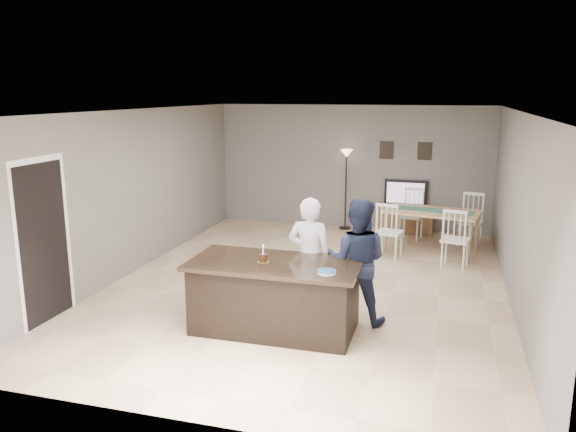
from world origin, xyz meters
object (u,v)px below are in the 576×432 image
(kitchen_island, at_px, (275,296))
(woman, at_px, (310,258))
(television, at_px, (406,193))
(birthday_cake, at_px, (263,258))
(tv_console, at_px, (404,219))
(floor_lamp, at_px, (346,168))
(dining_table, at_px, (432,218))
(plate_stack, at_px, (327,272))
(man, at_px, (357,261))

(kitchen_island, relative_size, woman, 1.31)
(television, bearing_deg, birthday_cake, 76.71)
(tv_console, xyz_separation_m, floor_lamp, (-1.29, 0.02, 1.06))
(dining_table, bearing_deg, tv_console, 125.03)
(television, distance_m, woman, 5.15)
(television, relative_size, floor_lamp, 0.52)
(birthday_cake, xyz_separation_m, floor_lamp, (0.05, 5.63, 0.41))
(plate_stack, xyz_separation_m, floor_lamp, (-0.80, 5.86, 0.45))
(plate_stack, xyz_separation_m, dining_table, (1.08, 4.47, -0.25))
(kitchen_island, bearing_deg, birthday_cake, -165.74)
(plate_stack, bearing_deg, woman, 115.85)
(kitchen_island, height_order, man, man)
(woman, bearing_deg, television, -97.74)
(tv_console, distance_m, man, 5.05)
(television, relative_size, man, 0.55)
(dining_table, bearing_deg, man, -91.73)
(kitchen_island, xyz_separation_m, dining_table, (1.80, 4.20, 0.21))
(television, bearing_deg, floor_lamp, 2.23)
(tv_console, distance_m, birthday_cake, 5.80)
(man, distance_m, birthday_cake, 1.24)
(tv_console, relative_size, birthday_cake, 5.43)
(birthday_cake, bearing_deg, television, 76.71)
(kitchen_island, bearing_deg, tv_console, 77.84)
(woman, height_order, dining_table, woman)
(woman, bearing_deg, dining_table, -110.10)
(television, distance_m, birthday_cake, 5.83)
(man, bearing_deg, kitchen_island, 31.12)
(kitchen_island, relative_size, dining_table, 0.97)
(kitchen_island, distance_m, tv_console, 5.70)
(television, bearing_deg, woman, 80.06)
(plate_stack, bearing_deg, kitchen_island, 159.45)
(woman, distance_m, floor_lamp, 5.07)
(dining_table, xyz_separation_m, floor_lamp, (-1.89, 1.39, 0.70))
(television, height_order, birthday_cake, television)
(kitchen_island, xyz_separation_m, woman, (0.31, 0.57, 0.36))
(man, distance_m, plate_stack, 0.86)
(man, xyz_separation_m, birthday_cake, (-1.09, -0.59, 0.12))
(tv_console, relative_size, television, 1.31)
(kitchen_island, relative_size, floor_lamp, 1.22)
(birthday_cake, bearing_deg, tv_console, 76.55)
(kitchen_island, height_order, tv_console, kitchen_island)
(birthday_cake, distance_m, plate_stack, 0.89)
(woman, relative_size, floor_lamp, 0.93)
(birthday_cake, bearing_deg, woman, 53.27)
(tv_console, relative_size, floor_lamp, 0.68)
(woman, xyz_separation_m, birthday_cake, (-0.45, -0.61, 0.13))
(man, bearing_deg, birthday_cake, 29.29)
(plate_stack, height_order, dining_table, dining_table)
(tv_console, bearing_deg, dining_table, -66.35)
(tv_console, relative_size, plate_stack, 5.24)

